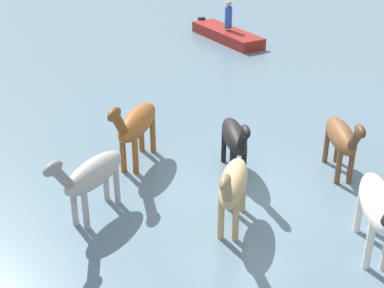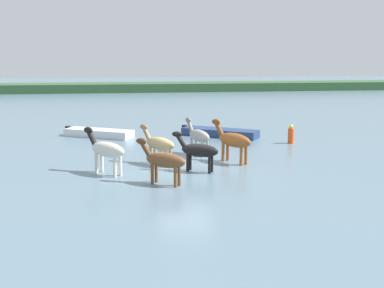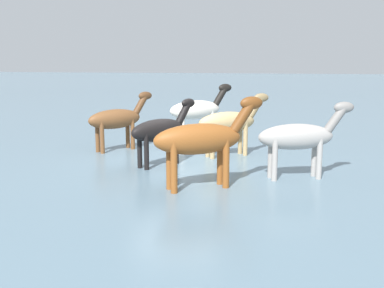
# 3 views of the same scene
# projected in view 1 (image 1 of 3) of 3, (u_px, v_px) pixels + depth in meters

# --- Properties ---
(ground_plane) EXTENTS (183.54, 183.54, 0.00)m
(ground_plane) POSITION_uv_depth(u_px,v_px,m) (240.00, 184.00, 13.37)
(ground_plane) COLOR slate
(horse_gray_outer) EXTENTS (2.12, 1.53, 1.78)m
(horse_gray_outer) POSITION_uv_depth(u_px,v_px,m) (235.00, 138.00, 13.45)
(horse_gray_outer) COLOR black
(horse_gray_outer) RESTS_ON ground_plane
(horse_rear_stallion) EXTENTS (1.76, 2.12, 1.86)m
(horse_rear_stallion) POSITION_uv_depth(u_px,v_px,m) (233.00, 185.00, 11.35)
(horse_rear_stallion) COLOR tan
(horse_rear_stallion) RESTS_ON ground_plane
(horse_pinto_flank) EXTENTS (1.78, 2.42, 2.04)m
(horse_pinto_flank) POSITION_uv_depth(u_px,v_px,m) (136.00, 124.00, 13.84)
(horse_pinto_flank) COLOR brown
(horse_pinto_flank) RESTS_ON ground_plane
(horse_chestnut_trailing) EXTENTS (2.10, 1.73, 1.84)m
(horse_chestnut_trailing) POSITION_uv_depth(u_px,v_px,m) (342.00, 138.00, 13.39)
(horse_chestnut_trailing) COLOR brown
(horse_chestnut_trailing) RESTS_ON ground_plane
(horse_mid_herd) EXTENTS (2.06, 2.16, 2.01)m
(horse_mid_herd) POSITION_uv_depth(u_px,v_px,m) (378.00, 205.00, 10.51)
(horse_mid_herd) COLOR silver
(horse_mid_herd) RESTS_ON ground_plane
(horse_dark_mare) EXTENTS (1.23, 2.37, 1.87)m
(horse_dark_mare) POSITION_uv_depth(u_px,v_px,m) (92.00, 175.00, 11.72)
(horse_dark_mare) COLOR #9E9993
(horse_dark_mare) RESTS_ON ground_plane
(boat_skiff_near) EXTENTS (4.46, 1.82, 0.73)m
(boat_skiff_near) POSITION_uv_depth(u_px,v_px,m) (227.00, 36.00, 24.64)
(boat_skiff_near) COLOR maroon
(boat_skiff_near) RESTS_ON ground_plane
(person_watcher_seated) EXTENTS (0.32, 0.32, 1.19)m
(person_watcher_seated) POSITION_uv_depth(u_px,v_px,m) (228.00, 16.00, 24.11)
(person_watcher_seated) COLOR #2D51B2
(person_watcher_seated) RESTS_ON boat_skiff_near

